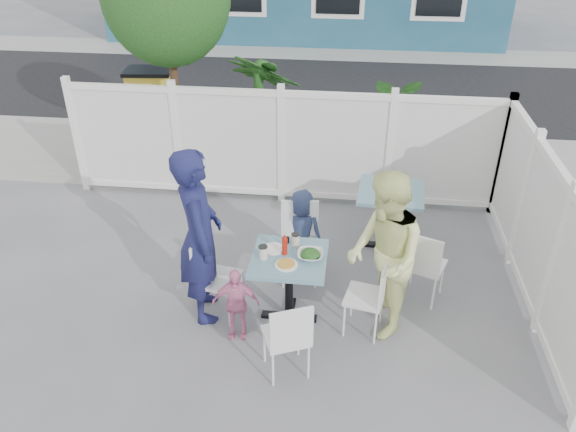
# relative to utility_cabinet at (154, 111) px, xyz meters

# --- Properties ---
(ground) EXTENTS (80.00, 80.00, 0.00)m
(ground) POSITION_rel_utility_cabinet_xyz_m (2.24, -4.00, -0.64)
(ground) COLOR slate
(near_sidewalk) EXTENTS (24.00, 2.60, 0.01)m
(near_sidewalk) POSITION_rel_utility_cabinet_xyz_m (2.24, -0.20, -0.64)
(near_sidewalk) COLOR gray
(near_sidewalk) RESTS_ON ground
(street) EXTENTS (24.00, 5.00, 0.01)m
(street) POSITION_rel_utility_cabinet_xyz_m (2.24, 3.50, -0.64)
(street) COLOR black
(street) RESTS_ON ground
(far_sidewalk) EXTENTS (24.00, 1.60, 0.01)m
(far_sidewalk) POSITION_rel_utility_cabinet_xyz_m (2.24, 6.60, -0.64)
(far_sidewalk) COLOR gray
(far_sidewalk) RESTS_ON ground
(fence_back) EXTENTS (5.86, 0.08, 1.60)m
(fence_back) POSITION_rel_utility_cabinet_xyz_m (2.34, -1.60, 0.14)
(fence_back) COLOR white
(fence_back) RESTS_ON ground
(fence_right) EXTENTS (0.08, 3.66, 1.60)m
(fence_right) POSITION_rel_utility_cabinet_xyz_m (5.24, -3.40, 0.14)
(fence_right) COLOR white
(fence_right) RESTS_ON ground
(utility_cabinet) EXTENTS (0.73, 0.55, 1.28)m
(utility_cabinet) POSITION_rel_utility_cabinet_xyz_m (0.00, 0.00, 0.00)
(utility_cabinet) COLOR gold
(utility_cabinet) RESTS_ON ground
(potted_shrub_a) EXTENTS (1.41, 1.41, 1.90)m
(potted_shrub_a) POSITION_rel_utility_cabinet_xyz_m (2.02, -0.90, 0.31)
(potted_shrub_a) COLOR #153D12
(potted_shrub_a) RESTS_ON ground
(potted_shrub_b) EXTENTS (1.40, 1.25, 1.44)m
(potted_shrub_b) POSITION_rel_utility_cabinet_xyz_m (4.07, -1.00, 0.08)
(potted_shrub_b) COLOR #153D12
(potted_shrub_b) RESTS_ON ground
(main_table) EXTENTS (0.74, 0.74, 0.77)m
(main_table) POSITION_rel_utility_cabinet_xyz_m (2.74, -4.12, -0.04)
(main_table) COLOR teal
(main_table) RESTS_ON ground
(spare_table) EXTENTS (0.81, 0.81, 0.80)m
(spare_table) POSITION_rel_utility_cabinet_xyz_m (3.78, -2.67, -0.02)
(spare_table) COLOR teal
(spare_table) RESTS_ON ground
(chair_left) EXTENTS (0.46, 0.47, 0.90)m
(chair_left) POSITION_rel_utility_cabinet_xyz_m (1.95, -4.10, -0.12)
(chair_left) COLOR white
(chair_left) RESTS_ON ground
(chair_right) EXTENTS (0.44, 0.45, 0.84)m
(chair_right) POSITION_rel_utility_cabinet_xyz_m (3.57, -4.21, -0.15)
(chair_right) COLOR white
(chair_right) RESTS_ON ground
(chair_back) EXTENTS (0.45, 0.44, 0.91)m
(chair_back) POSITION_rel_utility_cabinet_xyz_m (2.77, -3.35, -0.11)
(chair_back) COLOR white
(chair_back) RESTS_ON ground
(chair_near) EXTENTS (0.50, 0.49, 0.85)m
(chair_near) POSITION_rel_utility_cabinet_xyz_m (2.83, -4.90, -0.15)
(chair_near) COLOR white
(chair_near) RESTS_ON ground
(chair_spare) EXTENTS (0.50, 0.50, 0.86)m
(chair_spare) POSITION_rel_utility_cabinet_xyz_m (4.10, -3.66, -0.14)
(chair_spare) COLOR white
(chair_spare) RESTS_ON ground
(man) EXTENTS (0.63, 0.78, 1.85)m
(man) POSITION_rel_utility_cabinet_xyz_m (1.86, -4.09, 0.29)
(man) COLOR #191B49
(man) RESTS_ON ground
(woman) EXTENTS (0.82, 0.96, 1.70)m
(woman) POSITION_rel_utility_cabinet_xyz_m (3.65, -4.12, 0.21)
(woman) COLOR #E7F756
(woman) RESTS_ON ground
(boy) EXTENTS (0.56, 0.45, 1.00)m
(boy) POSITION_rel_utility_cabinet_xyz_m (2.78, -3.20, -0.14)
(boy) COLOR navy
(boy) RESTS_ON ground
(toddler) EXTENTS (0.48, 0.25, 0.78)m
(toddler) POSITION_rel_utility_cabinet_xyz_m (2.26, -4.42, -0.25)
(toddler) COLOR pink
(toddler) RESTS_ON ground
(plate_main) EXTENTS (0.22, 0.22, 0.01)m
(plate_main) POSITION_rel_utility_cabinet_xyz_m (2.73, -4.26, 0.14)
(plate_main) COLOR white
(plate_main) RESTS_ON main_table
(plate_side) EXTENTS (0.22, 0.22, 0.01)m
(plate_side) POSITION_rel_utility_cabinet_xyz_m (2.57, -4.01, 0.14)
(plate_side) COLOR white
(plate_side) RESTS_ON main_table
(salad_bowl) EXTENTS (0.25, 0.25, 0.06)m
(salad_bowl) POSITION_rel_utility_cabinet_xyz_m (2.95, -4.11, 0.16)
(salad_bowl) COLOR white
(salad_bowl) RESTS_ON main_table
(coffee_cup_a) EXTENTS (0.08, 0.08, 0.13)m
(coffee_cup_a) POSITION_rel_utility_cabinet_xyz_m (2.50, -4.17, 0.20)
(coffee_cup_a) COLOR beige
(coffee_cup_a) RESTS_ON main_table
(coffee_cup_b) EXTENTS (0.08, 0.08, 0.12)m
(coffee_cup_b) POSITION_rel_utility_cabinet_xyz_m (2.78, -3.91, 0.19)
(coffee_cup_b) COLOR beige
(coffee_cup_b) RESTS_ON main_table
(ketchup_bottle) EXTENTS (0.06, 0.06, 0.18)m
(ketchup_bottle) POSITION_rel_utility_cabinet_xyz_m (2.69, -4.07, 0.22)
(ketchup_bottle) COLOR #AF1B0C
(ketchup_bottle) RESTS_ON main_table
(salt_shaker) EXTENTS (0.03, 0.03, 0.07)m
(salt_shaker) POSITION_rel_utility_cabinet_xyz_m (2.65, -3.91, 0.17)
(salt_shaker) COLOR white
(salt_shaker) RESTS_ON main_table
(pepper_shaker) EXTENTS (0.03, 0.03, 0.07)m
(pepper_shaker) POSITION_rel_utility_cabinet_xyz_m (2.70, -3.87, 0.17)
(pepper_shaker) COLOR black
(pepper_shaker) RESTS_ON main_table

